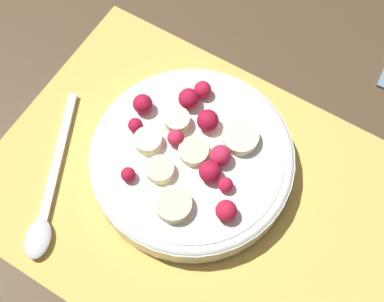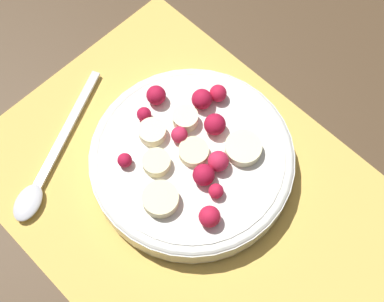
{
  "view_description": "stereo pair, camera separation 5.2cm",
  "coord_description": "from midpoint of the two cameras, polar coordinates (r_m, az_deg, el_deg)",
  "views": [
    {
      "loc": [
        -0.09,
        0.17,
        0.51
      ],
      "look_at": [
        0.03,
        -0.02,
        0.04
      ],
      "focal_mm": 50.0,
      "sensor_mm": 36.0,
      "label": 1
    },
    {
      "loc": [
        -0.13,
        0.13,
        0.51
      ],
      "look_at": [
        0.03,
        -0.02,
        0.04
      ],
      "focal_mm": 50.0,
      "sensor_mm": 36.0,
      "label": 2
    }
  ],
  "objects": [
    {
      "name": "ground_plane",
      "position": [
        0.54,
        3.05,
        -5.45
      ],
      "size": [
        3.0,
        3.0,
        0.0
      ],
      "primitive_type": "plane",
      "color": "#4C3823"
    },
    {
      "name": "placemat",
      "position": [
        0.54,
        3.06,
        -5.34
      ],
      "size": [
        0.43,
        0.31,
        0.01
      ],
      "color": "#E0B251",
      "rests_on": "ground_plane"
    },
    {
      "name": "fruit_bowl",
      "position": [
        0.53,
        2.75,
        -1.05
      ],
      "size": [
        0.2,
        0.2,
        0.05
      ],
      "color": "silver",
      "rests_on": "placemat"
    },
    {
      "name": "spoon",
      "position": [
        0.56,
        -12.97,
        -2.49
      ],
      "size": [
        0.09,
        0.17,
        0.01
      ],
      "rotation": [
        0.0,
        0.0,
        2.01
      ],
      "color": "silver",
      "rests_on": "placemat"
    }
  ]
}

